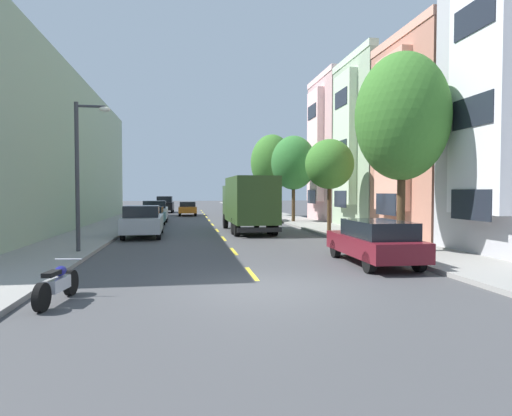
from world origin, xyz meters
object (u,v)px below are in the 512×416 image
object	(u,v)px
street_tree_third	(294,163)
delivery_box_truck	(249,201)
street_tree_farthest	(272,163)
parked_sedan_teal	(151,216)
parked_pickup_white	(155,211)
moving_orange_sedan	(188,208)
street_lamp	(82,164)
parked_motorcycle	(57,284)
street_tree_nearest	(402,117)
parked_hatchback_forest	(232,204)
parked_wagon_burgundy	(375,241)
street_tree_second	(329,164)
parked_suv_black	(165,204)
parked_pickup_silver	(143,222)
parked_sedan_sky	(265,213)

from	to	relation	value
street_tree_third	delivery_box_truck	size ratio (longest dim) A/B	0.88
street_tree_farthest	parked_sedan_teal	bearing A→B (deg)	-133.86
parked_pickup_white	moving_orange_sedan	world-z (taller)	parked_pickup_white
street_lamp	parked_pickup_white	bearing A→B (deg)	85.72
parked_sedan_teal	parked_motorcycle	size ratio (longest dim) A/B	2.21
street_tree_nearest	parked_motorcycle	world-z (taller)	street_tree_nearest
parked_hatchback_forest	parked_wagon_burgundy	size ratio (longest dim) A/B	0.85
delivery_box_truck	parked_hatchback_forest	bearing A→B (deg)	85.77
street_tree_third	delivery_box_truck	bearing A→B (deg)	-122.19
delivery_box_truck	parked_sedan_teal	distance (m)	7.95
delivery_box_truck	moving_orange_sedan	distance (m)	20.00
street_tree_second	parked_hatchback_forest	xyz separation A→B (m)	(-2.16, 34.40, -3.31)
street_lamp	delivery_box_truck	size ratio (longest dim) A/B	0.76
street_tree_second	parked_suv_black	bearing A→B (deg)	111.16
street_tree_third	parked_hatchback_forest	bearing A→B (deg)	94.82
parked_pickup_white	parked_pickup_silver	bearing A→B (deg)	-88.98
parked_sedan_sky	street_tree_nearest	bearing A→B (deg)	-84.16
parked_sedan_teal	parked_pickup_silver	world-z (taller)	parked_pickup_silver
street_tree_second	street_tree_third	world-z (taller)	street_tree_third
street_tree_second	parked_suv_black	world-z (taller)	street_tree_second
parked_sedan_sky	parked_pickup_silver	size ratio (longest dim) A/B	0.84
parked_sedan_teal	parked_pickup_silver	xyz separation A→B (m)	(0.12, -6.69, 0.08)
parked_suv_black	street_tree_third	bearing A→B (deg)	-60.58
parked_sedan_sky	street_lamp	bearing A→B (deg)	-120.74
street_tree_third	delivery_box_truck	world-z (taller)	street_tree_third
street_lamp	parked_suv_black	size ratio (longest dim) A/B	1.20
street_tree_nearest	street_lamp	size ratio (longest dim) A/B	1.34
street_tree_third	parked_pickup_silver	world-z (taller)	street_tree_third
street_tree_farthest	parked_pickup_white	xyz separation A→B (m)	(-10.88, -5.22, -4.50)
parked_wagon_burgundy	parked_suv_black	bearing A→B (deg)	102.69
street_tree_second	parked_motorcycle	bearing A→B (deg)	-127.17
parked_motorcycle	delivery_box_truck	bearing A→B (deg)	67.95
street_tree_second	street_tree_third	distance (m)	8.80
delivery_box_truck	parked_pickup_silver	bearing A→B (deg)	-163.20
parked_pickup_white	parked_motorcycle	distance (m)	27.04
moving_orange_sedan	parked_motorcycle	world-z (taller)	moving_orange_sedan
parked_motorcycle	street_lamp	bearing A→B (deg)	98.65
street_tree_nearest	parked_sedan_teal	bearing A→B (deg)	125.48
parked_pickup_white	parked_sedan_teal	bearing A→B (deg)	-88.97
street_tree_farthest	parked_suv_black	size ratio (longest dim) A/B	1.64
parked_suv_black	parked_wagon_burgundy	world-z (taller)	parked_suv_black
parked_suv_black	parked_sedan_sky	size ratio (longest dim) A/B	1.07
street_lamp	parked_hatchback_forest	xyz separation A→B (m)	(10.17, 41.36, -2.79)
delivery_box_truck	parked_pickup_silver	world-z (taller)	delivery_box_truck
parked_sedan_teal	moving_orange_sedan	distance (m)	15.00
street_tree_nearest	street_tree_second	size ratio (longest dim) A/B	1.43
parked_sedan_sky	parked_wagon_burgundy	bearing A→B (deg)	-90.24
moving_orange_sedan	parked_sedan_teal	bearing A→B (deg)	-99.88
parked_hatchback_forest	parked_sedan_teal	size ratio (longest dim) A/B	0.89
street_tree_third	parked_motorcycle	bearing A→B (deg)	-115.40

